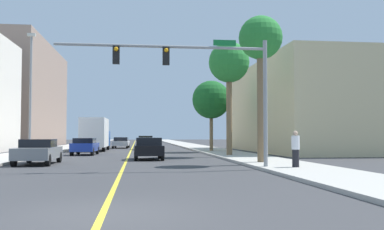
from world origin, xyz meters
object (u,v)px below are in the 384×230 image
at_px(palm_near, 261,43).
at_px(car_black, 148,148).
at_px(car_blue, 85,146).
at_px(palm_far, 211,100).
at_px(car_silver, 121,142).
at_px(car_yellow, 145,143).
at_px(car_gray, 38,151).
at_px(delivery_truck, 95,134).
at_px(street_lamp, 31,88).
at_px(pedestrian, 296,149).
at_px(palm_mid, 229,64).
at_px(traffic_signal_mast, 201,72).
at_px(car_white, 91,142).

xyz_separation_m(palm_near, car_black, (-6.12, 5.65, -6.08)).
bearing_deg(car_blue, car_black, -52.52).
height_order(palm_near, palm_far, palm_near).
height_order(car_silver, car_yellow, car_yellow).
bearing_deg(palm_near, car_gray, 171.83).
distance_m(car_black, delivery_truck, 16.81).
bearing_deg(palm_far, street_lamp, -149.31).
bearing_deg(palm_near, car_black, 137.29).
relative_size(car_yellow, pedestrian, 2.40).
relative_size(palm_near, car_blue, 2.10).
xyz_separation_m(car_black, pedestrian, (6.63, -9.58, 0.23)).
height_order(palm_near, car_black, palm_near).
xyz_separation_m(street_lamp, car_blue, (3.32, 4.41, -4.23)).
bearing_deg(delivery_truck, palm_near, -62.32).
relative_size(car_silver, car_blue, 1.18).
distance_m(palm_mid, palm_far, 8.81).
xyz_separation_m(palm_far, car_gray, (-12.48, -15.35, -4.24)).
height_order(palm_mid, car_yellow, palm_mid).
xyz_separation_m(traffic_signal_mast, pedestrian, (4.36, -0.61, -3.64)).
height_order(palm_near, delivery_truck, palm_near).
xyz_separation_m(palm_near, palm_mid, (0.01, 8.56, 0.17)).
height_order(car_yellow, pedestrian, pedestrian).
bearing_deg(car_gray, delivery_truck, -93.49).
bearing_deg(palm_mid, palm_far, 89.45).
bearing_deg(car_yellow, pedestrian, -77.01).
height_order(car_yellow, delivery_truck, delivery_truck).
xyz_separation_m(street_lamp, car_white, (1.98, 21.72, -4.23)).
distance_m(street_lamp, car_gray, 8.21).
distance_m(palm_far, car_yellow, 11.06).
xyz_separation_m(car_yellow, car_black, (-0.13, -19.71, -0.01)).
bearing_deg(palm_near, car_white, 112.43).
bearing_deg(car_black, delivery_truck, 106.61).
bearing_deg(car_black, palm_near, -43.57).
bearing_deg(car_gray, car_white, -89.78).
distance_m(street_lamp, pedestrian, 19.86).
bearing_deg(pedestrian, car_white, 154.51).
relative_size(palm_mid, car_blue, 2.19).
bearing_deg(pedestrian, palm_far, 134.83).
bearing_deg(car_yellow, palm_near, -76.23).
height_order(car_blue, car_black, car_black).
relative_size(car_gray, pedestrian, 2.56).
bearing_deg(delivery_truck, traffic_signal_mast, -73.27).
bearing_deg(car_gray, palm_mid, -151.27).
bearing_deg(palm_near, street_lamp, 149.56).
bearing_deg(palm_far, palm_near, -90.30).
relative_size(palm_far, car_yellow, 1.64).
distance_m(palm_near, palm_far, 17.23).
height_order(traffic_signal_mast, car_silver, traffic_signal_mast).
height_order(palm_far, pedestrian, palm_far).
distance_m(traffic_signal_mast, car_white, 34.84).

